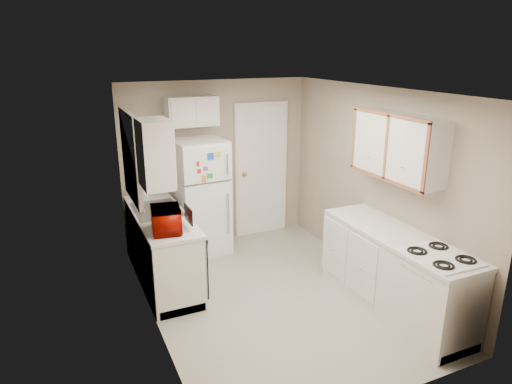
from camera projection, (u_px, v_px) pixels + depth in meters
name	position (u px, v px, depth m)	size (l,w,h in m)	color
floor	(273.00, 295.00, 5.46)	(3.80, 3.80, 0.00)	#B6B4A5
ceiling	(276.00, 91.00, 4.73)	(3.80, 3.80, 0.00)	white
wall_left	(149.00, 218.00, 4.54)	(3.80, 3.80, 0.00)	tan
wall_right	(376.00, 185.00, 5.64)	(3.80, 3.80, 0.00)	tan
wall_back	(217.00, 163.00, 6.74)	(2.80, 2.80, 0.00)	tan
wall_front	(387.00, 273.00, 3.44)	(2.80, 2.80, 0.00)	tan
left_counter	(162.00, 248.00, 5.67)	(0.60, 1.80, 0.90)	silver
dishwasher	(199.00, 260.00, 5.25)	(0.03, 0.58, 0.72)	black
sink	(157.00, 213.00, 5.68)	(0.54, 0.74, 0.16)	gray
microwave	(166.00, 218.00, 4.98)	(0.26, 0.46, 0.31)	#9F0B00
soap_bottle	(145.00, 190.00, 6.12)	(0.08, 0.08, 0.17)	silver
window_blinds	(131.00, 157.00, 5.35)	(0.10, 0.98, 1.08)	silver
upper_cabinet_left	(155.00, 154.00, 4.61)	(0.30, 0.45, 0.70)	silver
refrigerator	(201.00, 198.00, 6.36)	(0.68, 0.66, 1.64)	white
cabinet_over_fridge	(192.00, 111.00, 6.21)	(0.70, 0.30, 0.40)	silver
interior_door	(261.00, 170.00, 7.04)	(0.86, 0.06, 2.08)	white
right_counter	(394.00, 272.00, 5.06)	(0.60, 2.00, 0.90)	silver
stove	(434.00, 303.00, 4.54)	(0.52, 0.65, 0.78)	white
upper_cabinet_right	(398.00, 146.00, 4.97)	(0.30, 1.20, 0.70)	silver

